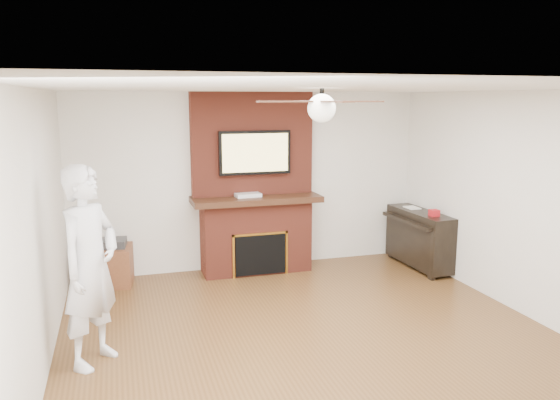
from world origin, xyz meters
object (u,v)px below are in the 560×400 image
object	(u,v)px
fireplace	(255,201)
piano	(419,237)
person	(90,266)
side_table	(111,264)

from	to	relation	value
fireplace	piano	distance (m)	2.43
fireplace	person	xyz separation A→B (m)	(-2.10, -2.28, -0.07)
side_table	piano	size ratio (longest dim) A/B	0.48
person	piano	xyz separation A→B (m)	(4.40, 1.71, -0.48)
person	piano	world-z (taller)	person
fireplace	piano	xyz separation A→B (m)	(2.30, -0.56, -0.55)
person	side_table	size ratio (longest dim) A/B	3.03
person	side_table	xyz separation A→B (m)	(0.14, 2.21, -0.64)
side_table	piano	distance (m)	4.29
side_table	piano	xyz separation A→B (m)	(4.26, -0.49, 0.16)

